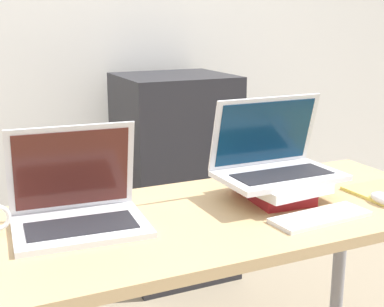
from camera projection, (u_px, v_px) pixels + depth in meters
desk at (196, 245)px, 1.50m from camera, size 1.59×0.60×0.72m
laptop_left at (78, 207)px, 1.40m from camera, size 0.35×0.28×0.26m
book_stack at (275, 187)px, 1.61m from camera, size 0.24×0.30×0.07m
laptop_on_books at (275, 161)px, 1.60m from camera, size 0.36×0.23×0.24m
wireless_keyboard at (320, 217)px, 1.45m from camera, size 0.29×0.12×0.01m
mini_fridge at (175, 177)px, 2.62m from camera, size 0.51×0.49×1.00m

